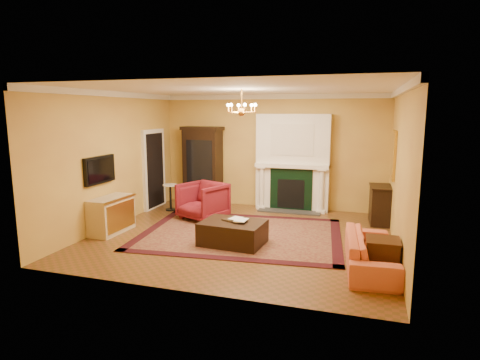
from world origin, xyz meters
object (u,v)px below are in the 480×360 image
at_px(wingback_armchair, 203,199).
at_px(coral_sofa, 371,246).
at_px(commode, 111,215).
at_px(china_cabinet, 203,167).
at_px(end_table, 382,258).
at_px(console_table, 380,206).
at_px(pedestal_table, 170,195).
at_px(leather_ottoman, 233,233).

height_order(wingback_armchair, coral_sofa, wingback_armchair).
bearing_deg(commode, wingback_armchair, 49.24).
bearing_deg(china_cabinet, coral_sofa, -31.36).
relative_size(wingback_armchair, coral_sofa, 0.50).
bearing_deg(china_cabinet, wingback_armchair, -60.76).
xyz_separation_m(commode, end_table, (5.45, -0.66, -0.11)).
relative_size(china_cabinet, console_table, 2.41).
bearing_deg(end_table, china_cabinet, 140.93).
bearing_deg(coral_sofa, pedestal_table, 58.43).
relative_size(pedestal_table, coral_sofa, 0.36).
height_order(wingback_armchair, leather_ottoman, wingback_armchair).
bearing_deg(console_table, leather_ottoman, -142.94).
distance_m(china_cabinet, commode, 3.26).
bearing_deg(commode, pedestal_table, 83.76).
xyz_separation_m(wingback_armchair, pedestal_table, (-1.14, 0.56, -0.09)).
height_order(pedestal_table, commode, commode).
relative_size(china_cabinet, leather_ottoman, 1.73).
relative_size(pedestal_table, leather_ottoman, 0.58).
bearing_deg(pedestal_table, coral_sofa, -27.36).
bearing_deg(end_table, wingback_armchair, 150.83).
bearing_deg(wingback_armchair, pedestal_table, 176.44).
distance_m(pedestal_table, leather_ottoman, 3.21).
height_order(china_cabinet, leather_ottoman, china_cabinet).
bearing_deg(china_cabinet, leather_ottoman, -51.30).
bearing_deg(wingback_armchair, china_cabinet, 134.89).
distance_m(wingback_armchair, end_table, 4.58).
relative_size(wingback_armchair, commode, 0.95).
relative_size(commode, console_table, 1.21).
bearing_deg(pedestal_table, end_table, -28.53).
xyz_separation_m(end_table, console_table, (0.06, 3.08, 0.15)).
distance_m(coral_sofa, leather_ottoman, 2.59).
bearing_deg(commode, end_table, -4.74).
height_order(coral_sofa, end_table, coral_sofa).
bearing_deg(china_cabinet, console_table, -1.01).
relative_size(coral_sofa, end_table, 3.49).
bearing_deg(pedestal_table, china_cabinet, 61.03).
bearing_deg(commode, console_table, 25.89).
xyz_separation_m(wingback_armchair, commode, (-1.46, -1.57, -0.10)).
bearing_deg(coral_sofa, console_table, -8.84).
distance_m(wingback_armchair, coral_sofa, 4.32).
bearing_deg(china_cabinet, commode, -98.21).
relative_size(china_cabinet, coral_sofa, 1.06).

